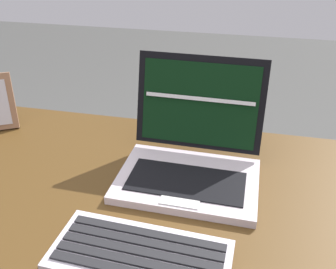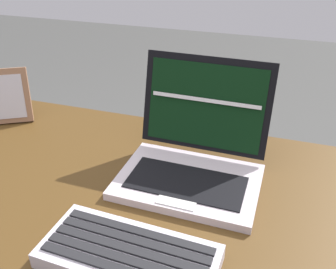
% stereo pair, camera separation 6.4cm
% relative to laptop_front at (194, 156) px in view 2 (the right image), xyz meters
% --- Properties ---
extents(desk, '(1.61, 0.67, 0.70)m').
position_rel_laptop_front_xyz_m(desk, '(-0.03, -0.09, -0.14)').
color(desk, '#483014').
rests_on(desk, ground).
extents(laptop_front, '(0.32, 0.28, 0.25)m').
position_rel_laptop_front_xyz_m(laptop_front, '(0.00, 0.00, 0.00)').
color(laptop_front, '#BDB0B8').
rests_on(laptop_front, desk).
extents(external_keyboard, '(0.31, 0.15, 0.04)m').
position_rel_laptop_front_xyz_m(external_keyboard, '(-0.04, -0.29, -0.04)').
color(external_keyboard, '#BFB7C3').
rests_on(external_keyboard, desk).
extents(photo_frame, '(0.16, 0.12, 0.16)m').
position_rel_laptop_front_xyz_m(photo_frame, '(-0.59, 0.09, 0.03)').
color(photo_frame, '#8D6346').
rests_on(photo_frame, desk).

